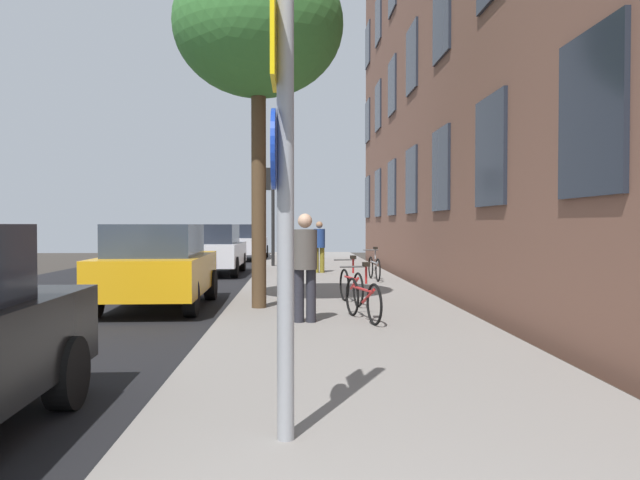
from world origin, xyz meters
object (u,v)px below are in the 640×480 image
(bicycle_1, at_px, (351,285))
(car_1, at_px, (158,265))
(bicycle_2, at_px, (374,267))
(traffic_light, at_px, (270,198))
(bicycle_0, at_px, (363,298))
(pedestrian_1, at_px, (319,243))
(tree_near, at_px, (258,26))
(sign_post, at_px, (282,158))
(pedestrian_0, at_px, (305,260))
(car_3, at_px, (245,242))
(car_2, at_px, (213,249))

(bicycle_1, height_order, car_1, car_1)
(bicycle_1, height_order, bicycle_2, bicycle_1)
(traffic_light, height_order, car_1, traffic_light)
(bicycle_0, relative_size, pedestrian_1, 1.03)
(bicycle_2, bearing_deg, bicycle_0, -98.38)
(bicycle_1, xyz_separation_m, pedestrian_1, (-0.31, 7.95, 0.56))
(traffic_light, relative_size, bicycle_1, 2.30)
(tree_near, bearing_deg, car_1, 156.51)
(traffic_light, distance_m, tree_near, 12.10)
(sign_post, relative_size, bicycle_0, 2.17)
(traffic_light, bearing_deg, bicycle_0, -81.67)
(pedestrian_0, bearing_deg, bicycle_0, 9.25)
(car_3, bearing_deg, pedestrian_1, -71.73)
(sign_post, bearing_deg, traffic_light, 92.46)
(bicycle_0, relative_size, pedestrian_0, 0.98)
(bicycle_0, height_order, car_3, car_3)
(bicycle_2, bearing_deg, pedestrian_1, 117.05)
(tree_near, xyz_separation_m, bicycle_0, (1.72, -1.63, -4.70))
(sign_post, distance_m, pedestrian_0, 5.52)
(sign_post, relative_size, bicycle_2, 2.13)
(car_2, bearing_deg, pedestrian_0, -75.75)
(traffic_light, distance_m, pedestrian_0, 13.72)
(tree_near, height_order, car_2, tree_near)
(car_2, bearing_deg, tree_near, -77.84)
(pedestrian_0, xyz_separation_m, car_2, (-2.79, 10.98, -0.23))
(sign_post, xyz_separation_m, traffic_light, (-0.82, 19.02, 0.50))
(bicycle_0, distance_m, bicycle_1, 2.12)
(tree_near, bearing_deg, bicycle_0, -43.52)
(bicycle_1, distance_m, car_2, 9.47)
(sign_post, relative_size, bicycle_1, 2.28)
(car_1, bearing_deg, tree_near, -23.49)
(bicycle_0, xyz_separation_m, car_3, (-3.31, 19.17, 0.36))
(car_1, xyz_separation_m, car_2, (0.02, 8.33, -0.00))
(sign_post, distance_m, bicycle_2, 13.21)
(car_1, xyz_separation_m, car_3, (0.40, 16.67, -0.00))
(bicycle_1, xyz_separation_m, car_2, (-3.70, 8.71, 0.36))
(tree_near, xyz_separation_m, bicycle_2, (2.80, 5.72, -4.71))
(car_3, bearing_deg, sign_post, -85.01)
(traffic_light, distance_m, car_3, 6.13)
(traffic_light, bearing_deg, car_2, -123.42)
(sign_post, xyz_separation_m, pedestrian_1, (0.84, 15.64, -1.05))
(traffic_light, distance_m, car_2, 3.59)
(traffic_light, bearing_deg, pedestrian_1, -63.84)
(bicycle_1, relative_size, car_3, 0.39)
(pedestrian_0, bearing_deg, car_3, 97.09)
(bicycle_0, relative_size, car_2, 0.38)
(tree_near, bearing_deg, car_2, 102.16)
(bicycle_0, xyz_separation_m, pedestrian_1, (-0.31, 10.07, 0.56))
(sign_post, height_order, car_2, sign_post)
(bicycle_0, height_order, car_1, car_1)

